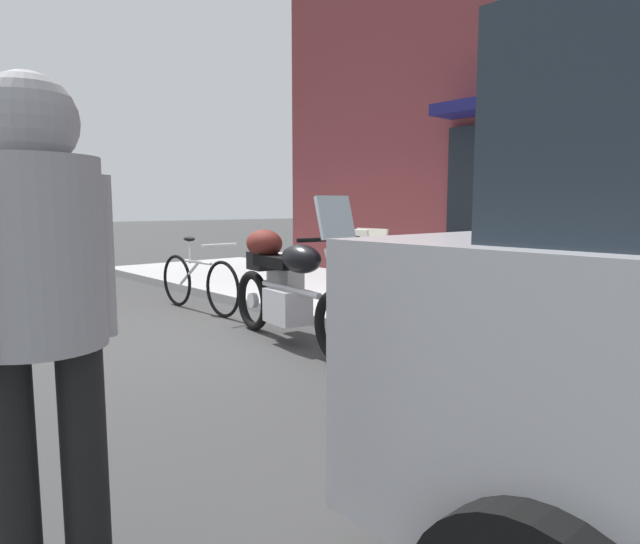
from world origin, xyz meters
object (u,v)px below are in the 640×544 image
at_px(parked_bicycle, 198,282).
at_px(pedestrian_walking, 38,288).
at_px(touring_motorcycle, 286,280).
at_px(sandwich_board_sign, 362,263).

xyz_separation_m(parked_bicycle, pedestrian_walking, (4.31, -2.85, 0.70)).
distance_m(touring_motorcycle, sandwich_board_sign, 2.15).
distance_m(pedestrian_walking, sandwich_board_sign, 5.73).
relative_size(parked_bicycle, pedestrian_walking, 1.02).
height_order(touring_motorcycle, parked_bicycle, touring_motorcycle).
relative_size(touring_motorcycle, pedestrian_walking, 1.28).
height_order(touring_motorcycle, pedestrian_walking, pedestrian_walking).
bearing_deg(sandwich_board_sign, touring_motorcycle, -65.20).
xyz_separation_m(pedestrian_walking, sandwich_board_sign, (-3.26, 4.68, -0.50)).
distance_m(parked_bicycle, sandwich_board_sign, 2.12).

